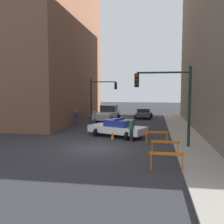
# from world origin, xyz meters

# --- Properties ---
(ground_plane) EXTENTS (120.00, 120.00, 0.00)m
(ground_plane) POSITION_xyz_m (0.00, 0.00, 0.00)
(ground_plane) COLOR #2D2D33
(sidewalk_right) EXTENTS (2.40, 44.00, 0.12)m
(sidewalk_right) POSITION_xyz_m (6.20, 0.00, 0.06)
(sidewalk_right) COLOR #9E998E
(sidewalk_right) RESTS_ON ground_plane
(building_corner_left) EXTENTS (14.00, 20.00, 23.80)m
(building_corner_left) POSITION_xyz_m (-12.00, 14.00, 11.90)
(building_corner_left) COLOR brown
(building_corner_left) RESTS_ON ground_plane
(traffic_light_near) EXTENTS (3.64, 0.35, 5.20)m
(traffic_light_near) POSITION_xyz_m (4.73, 1.01, 3.53)
(traffic_light_near) COLOR black
(traffic_light_near) RESTS_ON sidewalk_right
(traffic_light_far) EXTENTS (3.44, 0.35, 5.20)m
(traffic_light_far) POSITION_xyz_m (-3.30, 15.57, 3.40)
(traffic_light_far) COLOR black
(traffic_light_far) RESTS_ON ground_plane
(police_car) EXTENTS (5.05, 3.58, 1.52)m
(police_car) POSITION_xyz_m (0.75, 4.21, 0.72)
(police_car) COLOR white
(police_car) RESTS_ON ground_plane
(white_truck) EXTENTS (2.89, 5.53, 1.90)m
(white_truck) POSITION_xyz_m (-1.97, 13.91, 0.91)
(white_truck) COLOR silver
(white_truck) RESTS_ON ground_plane
(parked_car_near) EXTENTS (2.37, 4.36, 1.31)m
(parked_car_near) POSITION_xyz_m (2.25, 17.96, 0.67)
(parked_car_near) COLOR #474C51
(parked_car_near) RESTS_ON ground_plane
(pedestrian_crossing) EXTENTS (0.48, 0.48, 1.66)m
(pedestrian_crossing) POSITION_xyz_m (-2.39, 8.97, 0.86)
(pedestrian_crossing) COLOR #474C66
(pedestrian_crossing) RESTS_ON ground_plane
(pedestrian_corner) EXTENTS (0.37, 0.37, 1.66)m
(pedestrian_corner) POSITION_xyz_m (-4.44, 9.54, 0.86)
(pedestrian_corner) COLOR #474C66
(pedestrian_corner) RESTS_ON ground_plane
(pedestrian_sidewalk) EXTENTS (0.44, 0.44, 1.66)m
(pedestrian_sidewalk) POSITION_xyz_m (2.02, 2.66, 0.86)
(pedestrian_sidewalk) COLOR black
(pedestrian_sidewalk) RESTS_ON ground_plane
(barrier_front) EXTENTS (1.60, 0.17, 0.90)m
(barrier_front) POSITION_xyz_m (4.29, -3.94, 0.62)
(barrier_front) COLOR orange
(barrier_front) RESTS_ON ground_plane
(barrier_mid) EXTENTS (1.60, 0.22, 0.90)m
(barrier_mid) POSITION_xyz_m (4.31, -1.25, 0.62)
(barrier_mid) COLOR orange
(barrier_mid) RESTS_ON ground_plane
(barrier_back) EXTENTS (1.58, 0.41, 0.90)m
(barrier_back) POSITION_xyz_m (3.86, 1.93, 0.62)
(barrier_back) COLOR orange
(barrier_back) RESTS_ON ground_plane
(traffic_cone) EXTENTS (0.36, 0.36, 0.66)m
(traffic_cone) POSITION_xyz_m (0.56, 2.84, 0.32)
(traffic_cone) COLOR black
(traffic_cone) RESTS_ON ground_plane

